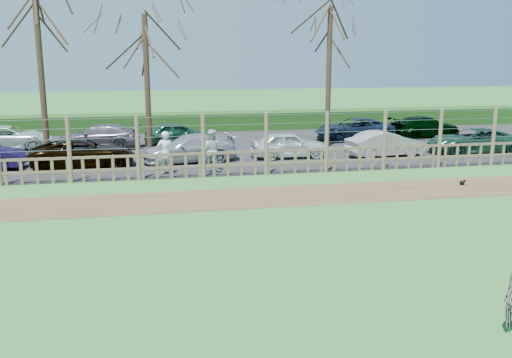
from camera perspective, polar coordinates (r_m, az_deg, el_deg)
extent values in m
plane|color=#568E47|center=(14.83, -1.93, -6.40)|extent=(120.00, 120.00, 0.00)
cube|color=brown|center=(19.10, -4.11, -2.04)|extent=(34.00, 2.80, 0.01)
cube|color=#232326|center=(28.83, -6.59, 2.95)|extent=(44.00, 13.00, 0.04)
cube|color=#1E4716|center=(35.67, -7.54, 5.64)|extent=(46.00, 2.00, 1.10)
cube|color=brown|center=(22.39, -5.25, 1.29)|extent=(30.00, 0.06, 0.10)
cube|color=brown|center=(22.29, -5.27, 2.55)|extent=(30.00, 0.06, 0.10)
cylinder|color=brown|center=(22.31, -18.18, 2.76)|extent=(0.16, 0.16, 2.50)
cylinder|color=brown|center=(22.13, -11.74, 3.06)|extent=(0.16, 0.16, 2.50)
cylinder|color=brown|center=(22.24, -5.29, 3.32)|extent=(0.16, 0.16, 2.50)
cylinder|color=brown|center=(22.63, 1.03, 3.53)|extent=(0.16, 0.16, 2.50)
cylinder|color=brown|center=(23.28, 7.07, 3.69)|extent=(0.16, 0.16, 2.50)
cylinder|color=brown|center=(24.18, 12.72, 3.81)|extent=(0.16, 0.16, 2.50)
cylinder|color=brown|center=(25.28, 17.93, 3.88)|extent=(0.16, 0.16, 2.50)
cylinder|color=brown|center=(26.58, 22.66, 3.92)|extent=(0.16, 0.16, 2.50)
cylinder|color=gray|center=(22.24, -5.29, 3.32)|extent=(30.00, 0.02, 0.02)
cylinder|color=gray|center=(22.18, -5.31, 4.33)|extent=(30.00, 0.02, 0.02)
cylinder|color=gray|center=(22.13, -5.33, 5.36)|extent=(30.00, 0.02, 0.02)
cylinder|color=gray|center=(22.09, -5.35, 6.26)|extent=(30.00, 0.02, 0.02)
cylinder|color=#3D2B1E|center=(26.71, -20.66, 9.52)|extent=(0.26, 0.26, 7.50)
cylinder|color=#3D2B1E|center=(27.39, -10.81, 9.11)|extent=(0.26, 0.26, 6.50)
cylinder|color=#3D2B1E|center=(29.36, 7.27, 9.94)|extent=(0.26, 0.26, 7.00)
imported|color=white|center=(22.95, -9.07, 2.62)|extent=(0.67, 0.48, 1.72)
imported|color=silver|center=(23.22, -4.52, 2.85)|extent=(0.98, 0.85, 1.72)
sphere|color=black|center=(22.40, 19.90, -0.35)|extent=(0.18, 0.18, 0.18)
sphere|color=black|center=(22.44, 20.15, -0.19)|extent=(0.09, 0.09, 0.09)
imported|color=black|center=(25.17, -16.93, 2.50)|extent=(4.52, 2.49, 1.20)
imported|color=#ACADB6|center=(25.42, -6.67, 3.06)|extent=(4.31, 2.19, 1.20)
imported|color=white|center=(26.29, 3.29, 3.44)|extent=(3.53, 1.44, 1.20)
imported|color=beige|center=(27.12, 12.79, 3.43)|extent=(3.77, 1.72, 1.20)
imported|color=#214E37|center=(29.27, 20.91, 3.57)|extent=(4.44, 2.27, 1.20)
imported|color=silver|center=(30.92, -23.55, 3.80)|extent=(4.48, 2.37, 1.20)
imported|color=#605967|center=(29.86, -15.50, 4.11)|extent=(4.29, 2.11, 1.20)
imported|color=#1E5738|center=(30.24, -7.79, 4.56)|extent=(3.61, 1.64, 1.20)
imported|color=#17263C|center=(32.05, 9.80, 4.94)|extent=(4.33, 2.02, 1.20)
imported|color=black|center=(33.92, 16.55, 5.02)|extent=(4.31, 2.18, 1.20)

